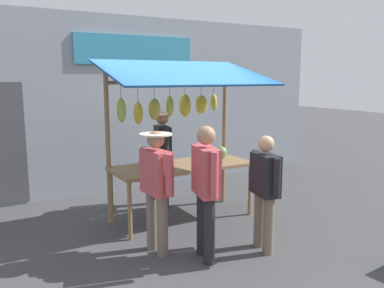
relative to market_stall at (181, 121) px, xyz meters
The scene contains 7 objects.
ground_plane 1.56m from the market_stall, 81.42° to the left, with size 40.00×40.00×0.00m, color #424244.
street_backdrop 2.14m from the market_stall, 88.17° to the right, with size 9.00×0.30×3.40m.
market_stall is the anchor object (origin of this frame).
vendor_with_sunhat 0.90m from the market_stall, 90.91° to the right, with size 0.43×0.69×1.66m.
shopper_in_striped_shirt 1.80m from the market_stall, 101.78° to the left, with size 0.31×0.65×1.51m.
shopper_with_ponytail 1.48m from the market_stall, 48.26° to the left, with size 0.41×0.68×1.58m.
shopper_in_grey_tee 1.65m from the market_stall, 72.74° to the left, with size 0.33×0.69×1.67m.
Camera 1 is at (2.92, 5.36, 2.23)m, focal length 37.34 mm.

